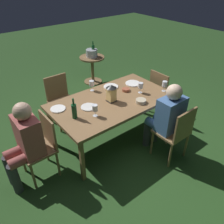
{
  "coord_description": "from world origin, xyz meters",
  "views": [
    {
      "loc": [
        1.81,
        2.28,
        2.44
      ],
      "look_at": [
        0.0,
        0.0,
        0.51
      ],
      "focal_mm": 36.35,
      "sensor_mm": 36.0,
      "label": 1
    }
  ],
  "objects_px": {
    "person_in_rust": "(24,141)",
    "plate_a": "(111,87)",
    "person_in_blue": "(166,116)",
    "bowl_olives": "(126,90)",
    "chair_side_left_b": "(61,98)",
    "lantern_centerpiece": "(111,92)",
    "wine_glass_a": "(141,86)",
    "plate_d": "(88,107)",
    "chair_side_right_a": "(176,131)",
    "ice_bucket": "(92,53)",
    "dining_table": "(112,103)",
    "bowl_bread": "(141,101)",
    "wine_glass_c": "(165,84)",
    "plate_b": "(58,109)",
    "wine_glass_b": "(92,84)",
    "side_table": "(92,65)",
    "plate_c": "(133,83)",
    "green_bottle_on_table": "(74,111)",
    "wine_glass_d": "(95,108)",
    "chair_head_near": "(162,91)",
    "chair_head_far": "(42,144)"
  },
  "relations": [
    {
      "from": "person_in_rust",
      "to": "plate_a",
      "type": "height_order",
      "value": "person_in_rust"
    },
    {
      "from": "person_in_blue",
      "to": "bowl_olives",
      "type": "relative_size",
      "value": 9.49
    },
    {
      "from": "chair_side_left_b",
      "to": "lantern_centerpiece",
      "type": "xyz_separation_m",
      "value": [
        -0.38,
        0.92,
        0.39
      ]
    },
    {
      "from": "wine_glass_a",
      "to": "plate_d",
      "type": "bearing_deg",
      "value": -8.99
    },
    {
      "from": "plate_a",
      "to": "chair_side_right_a",
      "type": "bearing_deg",
      "value": 97.51
    },
    {
      "from": "lantern_centerpiece",
      "to": "ice_bucket",
      "type": "height_order",
      "value": "lantern_centerpiece"
    },
    {
      "from": "dining_table",
      "to": "plate_a",
      "type": "relative_size",
      "value": 7.56
    },
    {
      "from": "bowl_bread",
      "to": "ice_bucket",
      "type": "height_order",
      "value": "ice_bucket"
    },
    {
      "from": "wine_glass_a",
      "to": "wine_glass_c",
      "type": "height_order",
      "value": "same"
    },
    {
      "from": "plate_b",
      "to": "bowl_olives",
      "type": "height_order",
      "value": "bowl_olives"
    },
    {
      "from": "wine_glass_b",
      "to": "ice_bucket",
      "type": "height_order",
      "value": "ice_bucket"
    },
    {
      "from": "lantern_centerpiece",
      "to": "plate_d",
      "type": "bearing_deg",
      "value": -9.46
    },
    {
      "from": "chair_side_left_b",
      "to": "side_table",
      "type": "distance_m",
      "value": 1.71
    },
    {
      "from": "dining_table",
      "to": "plate_c",
      "type": "bearing_deg",
      "value": -161.74
    },
    {
      "from": "plate_d",
      "to": "bowl_bread",
      "type": "relative_size",
      "value": 1.41
    },
    {
      "from": "plate_b",
      "to": "wine_glass_a",
      "type": "bearing_deg",
      "value": 163.6
    },
    {
      "from": "green_bottle_on_table",
      "to": "wine_glass_b",
      "type": "relative_size",
      "value": 1.72
    },
    {
      "from": "dining_table",
      "to": "plate_c",
      "type": "xyz_separation_m",
      "value": [
        -0.61,
        -0.2,
        0.06
      ]
    },
    {
      "from": "wine_glass_b",
      "to": "wine_glass_d",
      "type": "distance_m",
      "value": 0.72
    },
    {
      "from": "green_bottle_on_table",
      "to": "wine_glass_a",
      "type": "relative_size",
      "value": 1.72
    },
    {
      "from": "plate_d",
      "to": "wine_glass_d",
      "type": "bearing_deg",
      "value": 79.13
    },
    {
      "from": "plate_c",
      "to": "side_table",
      "type": "distance_m",
      "value": 1.8
    },
    {
      "from": "person_in_blue",
      "to": "plate_b",
      "type": "distance_m",
      "value": 1.52
    },
    {
      "from": "person_in_blue",
      "to": "chair_head_near",
      "type": "xyz_separation_m",
      "value": [
        -0.75,
        -0.71,
        -0.15
      ]
    },
    {
      "from": "bowl_bread",
      "to": "wine_glass_a",
      "type": "bearing_deg",
      "value": -132.55
    },
    {
      "from": "dining_table",
      "to": "wine_glass_a",
      "type": "distance_m",
      "value": 0.52
    },
    {
      "from": "green_bottle_on_table",
      "to": "plate_d",
      "type": "relative_size",
      "value": 1.35
    },
    {
      "from": "chair_head_near",
      "to": "chair_side_left_b",
      "type": "distance_m",
      "value": 1.8
    },
    {
      "from": "bowl_olives",
      "to": "plate_b",
      "type": "bearing_deg",
      "value": -9.42
    },
    {
      "from": "chair_head_far",
      "to": "side_table",
      "type": "xyz_separation_m",
      "value": [
        -2.11,
        -1.94,
        -0.06
      ]
    },
    {
      "from": "green_bottle_on_table",
      "to": "wine_glass_b",
      "type": "distance_m",
      "value": 0.78
    },
    {
      "from": "chair_side_right_a",
      "to": "plate_d",
      "type": "height_order",
      "value": "chair_side_right_a"
    },
    {
      "from": "chair_side_left_b",
      "to": "bowl_olives",
      "type": "bearing_deg",
      "value": 132.64
    },
    {
      "from": "lantern_centerpiece",
      "to": "bowl_olives",
      "type": "height_order",
      "value": "lantern_centerpiece"
    },
    {
      "from": "chair_head_near",
      "to": "chair_head_far",
      "type": "relative_size",
      "value": 1.0
    },
    {
      "from": "chair_head_far",
      "to": "chair_side_left_b",
      "type": "distance_m",
      "value": 1.17
    },
    {
      "from": "chair_side_right_a",
      "to": "person_in_blue",
      "type": "xyz_separation_m",
      "value": [
        0.0,
        -0.2,
        0.15
      ]
    },
    {
      "from": "chair_side_right_a",
      "to": "wine_glass_c",
      "type": "height_order",
      "value": "wine_glass_c"
    },
    {
      "from": "dining_table",
      "to": "chair_head_far",
      "type": "relative_size",
      "value": 2.08
    },
    {
      "from": "bowl_olives",
      "to": "lantern_centerpiece",
      "type": "bearing_deg",
      "value": 15.42
    },
    {
      "from": "chair_side_right_a",
      "to": "dining_table",
      "type": "bearing_deg",
      "value": -65.76
    },
    {
      "from": "person_in_blue",
      "to": "wine_glass_a",
      "type": "distance_m",
      "value": 0.65
    },
    {
      "from": "chair_head_far",
      "to": "side_table",
      "type": "bearing_deg",
      "value": -137.39
    },
    {
      "from": "chair_head_near",
      "to": "lantern_centerpiece",
      "type": "height_order",
      "value": "lantern_centerpiece"
    },
    {
      "from": "plate_b",
      "to": "lantern_centerpiece",
      "type": "bearing_deg",
      "value": 158.41
    },
    {
      "from": "dining_table",
      "to": "chair_head_near",
      "type": "bearing_deg",
      "value": 180.0
    },
    {
      "from": "green_bottle_on_table",
      "to": "bowl_bread",
      "type": "relative_size",
      "value": 1.9
    },
    {
      "from": "bowl_bread",
      "to": "wine_glass_d",
      "type": "bearing_deg",
      "value": -10.56
    },
    {
      "from": "plate_c",
      "to": "ice_bucket",
      "type": "xyz_separation_m",
      "value": [
        -0.35,
        -1.74,
        -0.01
      ]
    },
    {
      "from": "wine_glass_d",
      "to": "plate_b",
      "type": "xyz_separation_m",
      "value": [
        0.31,
        -0.46,
        -0.11
      ]
    }
  ]
}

